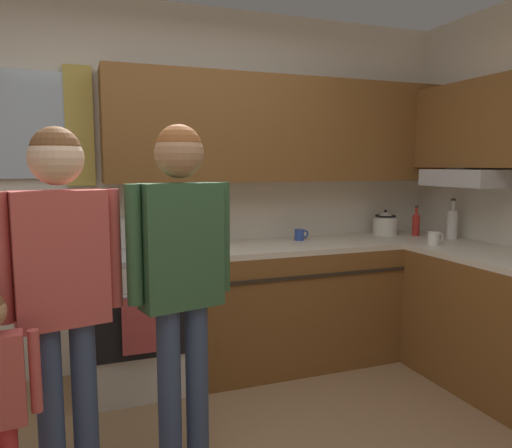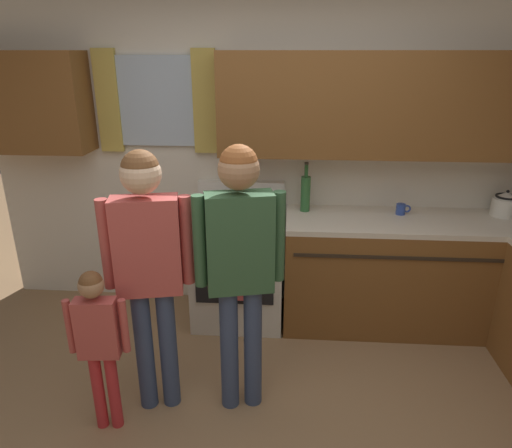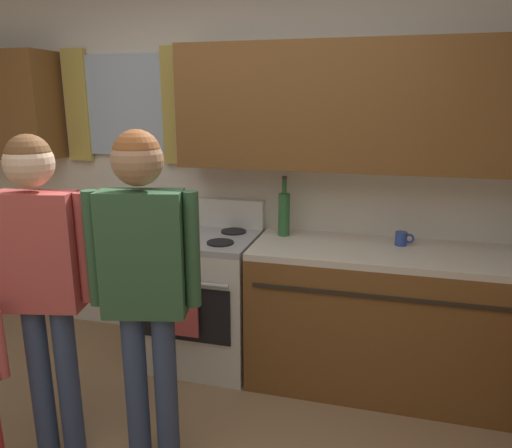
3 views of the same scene
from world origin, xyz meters
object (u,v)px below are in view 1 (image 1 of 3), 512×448
Objects in this scene: bottle_wine_green at (203,224)px; mug_cobalt_blue at (300,235)px; bottle_sauce_red at (416,224)px; adult_in_plaid at (181,259)px; mug_ceramic_white at (434,238)px; stove_oven at (133,317)px; bottle_milk_white at (452,223)px; stovetop_kettle at (385,223)px; adult_holding_child at (62,273)px.

bottle_wine_green reaches higher than mug_cobalt_blue.
bottle_wine_green is at bearing 177.43° from mug_cobalt_blue.
bottle_sauce_red is 0.15× the size of adult_in_plaid.
mug_cobalt_blue is (-0.81, 0.54, -0.00)m from mug_ceramic_white.
mug_cobalt_blue is at bearing 5.00° from stove_oven.
bottle_sauce_red is 0.28m from bottle_milk_white.
mug_ceramic_white is at bearing -11.52° from stove_oven.
bottle_sauce_red is 0.46m from mug_ceramic_white.
mug_cobalt_blue is 0.42× the size of stovetop_kettle.
bottle_sauce_red is at bearing -4.83° from bottle_wine_green.
mug_ceramic_white is at bearing 17.01° from adult_in_plaid.
bottle_wine_green reaches higher than bottle_sauce_red.
bottle_wine_green is 1.93m from bottle_milk_white.
bottle_milk_white is 2.43m from adult_in_plaid.
adult_in_plaid reaches higher than stovetop_kettle.
stove_oven is at bearing 168.48° from mug_ceramic_white.
stove_oven is 0.68× the size of adult_holding_child.
mug_cobalt_blue is (0.75, -0.03, -0.11)m from bottle_wine_green.
bottle_milk_white reaches higher than stove_oven.
bottle_sauce_red is 2.14× the size of mug_cobalt_blue.
stovetop_kettle is (-0.02, 0.56, 0.05)m from mug_ceramic_white.
stovetop_kettle is at bearing 91.88° from mug_ceramic_white.
adult_in_plaid is at bearing -135.34° from mug_cobalt_blue.
adult_in_plaid reaches higher than stove_oven.
bottle_wine_green reaches higher than stove_oven.
mug_ceramic_white is 0.08× the size of adult_in_plaid.
bottle_sauce_red is at bearing 25.58° from adult_in_plaid.
adult_in_plaid reaches higher than bottle_milk_white.
mug_ceramic_white is 0.57m from stovetop_kettle.
adult_holding_child reaches higher than mug_cobalt_blue.
adult_in_plaid is (0.12, -1.02, 0.57)m from stove_oven.
bottle_milk_white is at bearing -16.51° from mug_cobalt_blue.
mug_ceramic_white is 2.05m from adult_in_plaid.
bottle_sauce_red is 0.24m from stovetop_kettle.
bottle_sauce_red is 0.62× the size of bottle_wine_green.
bottle_wine_green reaches higher than mug_ceramic_white.
stovetop_kettle is 0.17× the size of adult_holding_child.
stovetop_kettle is (-0.19, 0.14, 0.00)m from bottle_sauce_red.
bottle_sauce_red is 1.95× the size of mug_ceramic_white.
stovetop_kettle is at bearing 3.87° from stove_oven.
bottle_sauce_red is 2.36m from adult_in_plaid.
stove_oven is 3.51× the size of bottle_milk_white.
stovetop_kettle is at bearing 143.95° from bottle_sauce_red.
adult_holding_child is at bearing -163.44° from bottle_milk_white.
stove_oven is at bearing 179.95° from bottle_sauce_red.
adult_holding_child is (-2.47, -0.64, 0.08)m from mug_ceramic_white.
adult_in_plaid is at bearing 4.56° from adult_holding_child.
adult_holding_child is at bearing -110.14° from stove_oven.
bottle_wine_green reaches higher than bottle_milk_white.
mug_cobalt_blue is (-1.15, 0.34, -0.08)m from bottle_milk_white.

